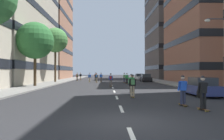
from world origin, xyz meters
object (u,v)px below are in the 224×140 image
object	(u,v)px
parked_car_mid	(139,77)
skater_7	(183,89)
skater_6	(77,76)
skater_12	(127,78)
street_tree_mid	(55,40)
skater_9	(95,76)
parked_car_near	(146,78)
skater_4	(101,77)
skater_2	(131,82)
skater_8	(111,79)
parked_car_far	(202,87)
skater_11	(90,77)
streetlamp_right	(224,47)
skater_10	(203,91)
skater_1	(124,77)
street_tree_near	(35,41)
skater_0	(96,77)
skater_5	(133,84)
skater_3	(81,76)

from	to	relation	value
parked_car_mid	skater_7	distance (m)	39.09
skater_6	skater_12	world-z (taller)	same
street_tree_mid	skater_9	world-z (taller)	street_tree_mid
parked_car_near	skater_4	world-z (taller)	skater_4
skater_2	skater_12	size ratio (longest dim) A/B	1.00
parked_car_mid	skater_8	size ratio (longest dim) A/B	2.47
skater_2	street_tree_mid	bearing A→B (deg)	120.87
skater_7	skater_9	world-z (taller)	same
parked_car_far	skater_11	world-z (taller)	skater_11
skater_7	streetlamp_right	bearing A→B (deg)	46.36
skater_4	skater_9	xyz separation A→B (m)	(-1.46, 7.24, 0.03)
skater_12	skater_8	bearing A→B (deg)	-113.16
skater_10	skater_12	xyz separation A→B (m)	(-1.60, 24.25, 0.00)
skater_1	skater_7	xyz separation A→B (m)	(1.22, -26.37, -0.03)
skater_6	skater_8	distance (m)	18.76
street_tree_mid	skater_10	size ratio (longest dim) A/B	5.51
street_tree_near	skater_2	size ratio (longest dim) A/B	4.66
parked_car_mid	skater_9	world-z (taller)	skater_9
skater_1	skater_9	world-z (taller)	same
street_tree_near	street_tree_mid	world-z (taller)	street_tree_mid
street_tree_mid	skater_6	world-z (taller)	street_tree_mid
skater_1	street_tree_mid	bearing A→B (deg)	176.42
skater_4	skater_2	bearing A→B (deg)	-81.31
skater_6	skater_7	xyz separation A→B (m)	(10.63, -33.79, -0.03)
skater_1	parked_car_near	bearing A→B (deg)	41.21
parked_car_mid	skater_10	bearing A→B (deg)	-94.07
skater_0	skater_9	xyz separation A→B (m)	(-0.67, 9.59, 0.00)
skater_0	skater_1	xyz separation A→B (m)	(5.03, -1.03, 0.00)
skater_5	skater_10	world-z (taller)	same
skater_5	skater_7	world-z (taller)	same
skater_3	streetlamp_right	bearing A→B (deg)	-63.53
street_tree_near	skater_7	xyz separation A→B (m)	(13.71, -15.99, -5.03)
parked_car_near	streetlamp_right	world-z (taller)	streetlamp_right
skater_11	skater_7	bearing A→B (deg)	-75.23
skater_2	skater_7	size ratio (longest dim) A/B	1.00
parked_car_far	skater_2	bearing A→B (deg)	154.22
street_tree_mid	street_tree_near	bearing A→B (deg)	-90.00
streetlamp_right	skater_6	xyz separation A→B (m)	(-16.33, 27.81, -3.12)
skater_8	skater_1	bearing A→B (deg)	75.33
streetlamp_right	skater_2	xyz separation A→B (m)	(-7.80, 1.73, -3.15)
skater_1	skater_10	size ratio (longest dim) A/B	1.00
skater_3	skater_6	size ratio (longest dim) A/B	1.00
skater_4	skater_7	world-z (taller)	same
parked_car_near	skater_4	xyz separation A→B (m)	(-8.83, -0.64, 0.29)
skater_3	parked_car_near	bearing A→B (deg)	-30.29
street_tree_mid	skater_8	world-z (taller)	street_tree_mid
streetlamp_right	skater_4	distance (m)	26.45
parked_car_mid	skater_2	distance (m)	31.70
parked_car_mid	skater_3	bearing A→B (deg)	-178.08
skater_1	street_tree_near	bearing A→B (deg)	-140.28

